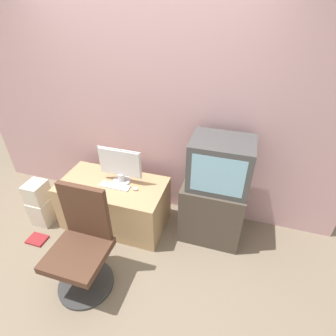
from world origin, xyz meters
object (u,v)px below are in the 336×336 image
keyboard (115,186)px  book (37,239)px  mouse (135,189)px  crt_tv (221,164)px  office_chair (82,248)px  cardboard_box_lower (43,210)px  main_monitor (120,166)px

keyboard → book: bearing=-147.2°
keyboard → mouse: size_ratio=5.45×
keyboard → crt_tv: crt_tv is taller
office_chair → book: (-0.82, 0.24, -0.43)m
office_chair → cardboard_box_lower: bearing=150.0°
main_monitor → cardboard_box_lower: main_monitor is taller
main_monitor → crt_tv: 1.05m
crt_tv → keyboard: bearing=-169.7°
cardboard_box_lower → book: 0.35m
crt_tv → book: 2.19m
crt_tv → office_chair: bearing=-137.8°
mouse → crt_tv: size_ratio=0.11×
office_chair → book: bearing=163.7°
office_chair → book: size_ratio=5.00×
mouse → cardboard_box_lower: size_ratio=0.19×
keyboard → office_chair: office_chair is taller
main_monitor → office_chair: (0.00, -0.85, -0.33)m
main_monitor → office_chair: bearing=-89.8°
main_monitor → mouse: bearing=-25.7°
keyboard → book: 1.08m
keyboard → office_chair: size_ratio=0.33×
main_monitor → crt_tv: bearing=4.9°
main_monitor → crt_tv: (1.04, 0.09, 0.17)m
cardboard_box_lower → book: bearing=-69.6°
mouse → office_chair: 0.79m
office_chair → keyboard: bearing=92.9°
mouse → crt_tv: (0.84, 0.19, 0.36)m
main_monitor → mouse: main_monitor is taller
keyboard → cardboard_box_lower: 1.00m
mouse → book: bearing=-153.3°
main_monitor → keyboard: size_ratio=1.44×
mouse → book: size_ratio=0.30×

